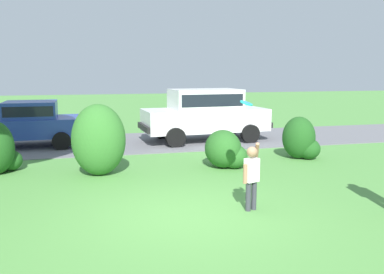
# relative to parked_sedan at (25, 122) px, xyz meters

# --- Properties ---
(ground_plane) EXTENTS (80.00, 80.00, 0.00)m
(ground_plane) POSITION_rel_parked_sedan_xyz_m (3.75, -7.93, -0.85)
(ground_plane) COLOR #518E42
(driveway_strip) EXTENTS (28.00, 4.40, 0.02)m
(driveway_strip) POSITION_rel_parked_sedan_xyz_m (3.75, -0.10, -0.84)
(driveway_strip) COLOR slate
(driveway_strip) RESTS_ON ground
(shrub_centre_left) EXTENTS (1.33, 1.15, 1.78)m
(shrub_centre_left) POSITION_rel_parked_sedan_xyz_m (2.35, -4.54, 0.04)
(shrub_centre_left) COLOR #33702B
(shrub_centre_left) RESTS_ON ground
(shrub_centre) EXTENTS (1.10, 1.13, 1.02)m
(shrub_centre) POSITION_rel_parked_sedan_xyz_m (5.66, -4.57, -0.38)
(shrub_centre) COLOR #286023
(shrub_centre) RESTS_ON ground
(shrub_centre_right) EXTENTS (1.06, 1.01, 1.25)m
(shrub_centre_right) POSITION_rel_parked_sedan_xyz_m (8.20, -4.00, -0.29)
(shrub_centre_right) COLOR #1E511C
(shrub_centre_right) RESTS_ON ground
(parked_sedan) EXTENTS (4.44, 2.17, 1.56)m
(parked_sedan) POSITION_rel_parked_sedan_xyz_m (0.00, 0.00, 0.00)
(parked_sedan) COLOR #28429E
(parked_sedan) RESTS_ON ground
(parked_suv) EXTENTS (4.81, 2.33, 1.92)m
(parked_suv) POSITION_rel_parked_sedan_xyz_m (6.29, -0.36, 0.23)
(parked_suv) COLOR white
(parked_suv) RESTS_ON ground
(child_thrower) EXTENTS (0.40, 0.36, 1.29)m
(child_thrower) POSITION_rel_parked_sedan_xyz_m (5.01, -7.94, -0.13)
(child_thrower) COLOR #383842
(child_thrower) RESTS_ON ground
(frisbee) EXTENTS (0.29, 0.28, 0.15)m
(frisbee) POSITION_rel_parked_sedan_xyz_m (5.36, -6.74, 1.06)
(frisbee) COLOR #1EB7B2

